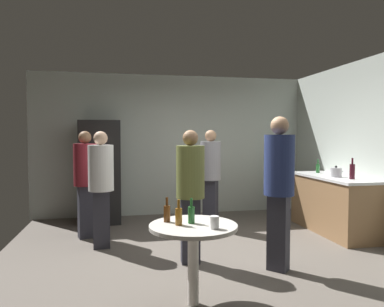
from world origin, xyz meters
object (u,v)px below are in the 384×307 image
(wine_bottle_on_counter, at_px, (352,171))
(person_in_maroon_shirt, at_px, (85,176))
(person_in_white_shirt, at_px, (101,180))
(refrigerator, at_px, (101,172))
(kettle, at_px, (336,172))
(foreground_table, at_px, (193,236))
(beer_bottle_brown, at_px, (167,213))
(beer_bottle_green, at_px, (191,214))
(beer_bottle_on_counter, at_px, (318,168))
(person_in_navy_shirt, at_px, (279,181))
(person_in_gray_shirt, at_px, (211,171))
(plastic_cup_white, at_px, (214,222))
(person_in_olive_shirt, at_px, (190,186))
(beer_bottle_amber, at_px, (179,216))

(wine_bottle_on_counter, distance_m, person_in_maroon_shirt, 3.94)
(person_in_white_shirt, bearing_deg, refrigerator, -179.63)
(kettle, xyz_separation_m, foreground_table, (-2.63, -1.84, -0.34))
(beer_bottle_brown, xyz_separation_m, beer_bottle_green, (0.21, -0.09, 0.00))
(beer_bottle_on_counter, height_order, person_in_navy_shirt, person_in_navy_shirt)
(beer_bottle_brown, height_order, person_in_gray_shirt, person_in_gray_shirt)
(plastic_cup_white, bearing_deg, beer_bottle_green, 123.83)
(beer_bottle_on_counter, bearing_deg, wine_bottle_on_counter, -89.37)
(person_in_olive_shirt, bearing_deg, wine_bottle_on_counter, 104.23)
(refrigerator, xyz_separation_m, beer_bottle_brown, (0.76, -3.27, -0.08))
(foreground_table, bearing_deg, beer_bottle_green, 98.33)
(wine_bottle_on_counter, bearing_deg, person_in_white_shirt, 174.67)
(beer_bottle_on_counter, xyz_separation_m, beer_bottle_amber, (-2.81, -2.45, -0.17))
(beer_bottle_amber, xyz_separation_m, person_in_gray_shirt, (0.97, 2.63, 0.13))
(wine_bottle_on_counter, distance_m, person_in_gray_shirt, 2.16)
(beer_bottle_brown, height_order, plastic_cup_white, beer_bottle_brown)
(kettle, height_order, beer_bottle_brown, kettle)
(wine_bottle_on_counter, relative_size, person_in_maroon_shirt, 0.19)
(person_in_navy_shirt, bearing_deg, plastic_cup_white, -5.65)
(kettle, xyz_separation_m, person_in_gray_shirt, (-1.79, 0.80, -0.02))
(beer_bottle_on_counter, height_order, person_in_maroon_shirt, person_in_maroon_shirt)
(beer_bottle_amber, bearing_deg, plastic_cup_white, -33.82)
(beer_bottle_brown, bearing_deg, person_in_olive_shirt, 66.40)
(plastic_cup_white, bearing_deg, beer_bottle_brown, 138.35)
(beer_bottle_on_counter, relative_size, person_in_maroon_shirt, 0.14)
(beer_bottle_brown, bearing_deg, plastic_cup_white, -41.65)
(refrigerator, xyz_separation_m, person_in_navy_shirt, (2.10, -2.78, 0.13))
(kettle, distance_m, person_in_white_shirt, 3.52)
(refrigerator, xyz_separation_m, beer_bottle_on_counter, (3.66, -0.96, 0.08))
(beer_bottle_on_counter, relative_size, beer_bottle_green, 1.00)
(wine_bottle_on_counter, bearing_deg, person_in_olive_shirt, -169.24)
(kettle, relative_size, person_in_white_shirt, 0.15)
(kettle, relative_size, foreground_table, 0.30)
(person_in_white_shirt, xyz_separation_m, person_in_olive_shirt, (1.08, -0.81, 0.00))
(beer_bottle_amber, height_order, person_in_navy_shirt, person_in_navy_shirt)
(person_in_gray_shirt, distance_m, person_in_maroon_shirt, 1.99)
(kettle, bearing_deg, plastic_cup_white, -140.75)
(foreground_table, bearing_deg, beer_bottle_brown, 146.67)
(kettle, bearing_deg, person_in_white_shirt, 179.42)
(kettle, xyz_separation_m, person_in_white_shirt, (-3.52, 0.04, -0.04))
(person_in_olive_shirt, distance_m, person_in_gray_shirt, 1.70)
(person_in_navy_shirt, bearing_deg, person_in_white_shirt, -77.34)
(beer_bottle_brown, height_order, person_in_olive_shirt, person_in_olive_shirt)
(beer_bottle_brown, bearing_deg, person_in_navy_shirt, 20.13)
(beer_bottle_green, xyz_separation_m, plastic_cup_white, (0.16, -0.23, -0.03))
(plastic_cup_white, height_order, person_in_navy_shirt, person_in_navy_shirt)
(beer_bottle_amber, bearing_deg, person_in_white_shirt, 112.19)
(beer_bottle_amber, bearing_deg, refrigerator, 103.91)
(refrigerator, xyz_separation_m, beer_bottle_green, (0.97, -3.37, -0.08))
(beer_bottle_green, distance_m, person_in_white_shirt, 2.04)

